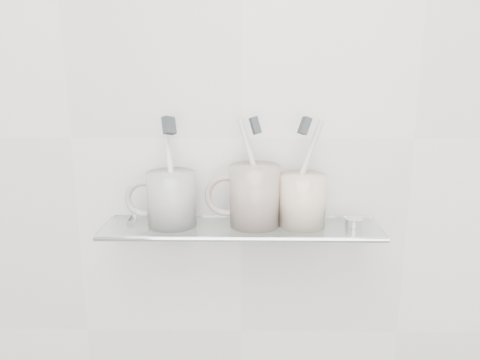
{
  "coord_description": "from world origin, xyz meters",
  "views": [
    {
      "loc": [
        0.01,
        0.24,
        1.38
      ],
      "look_at": [
        -0.0,
        1.04,
        1.19
      ],
      "focal_mm": 35.0,
      "sensor_mm": 36.0,
      "label": 1
    }
  ],
  "objects_px": {
    "shelf_glass": "(241,228)",
    "mug_left": "(172,199)",
    "mug_center": "(255,196)",
    "mug_right": "(302,200)"
  },
  "relations": [
    {
      "from": "mug_right",
      "to": "shelf_glass",
      "type": "bearing_deg",
      "value": -161.87
    },
    {
      "from": "shelf_glass",
      "to": "mug_right",
      "type": "distance_m",
      "value": 0.12
    },
    {
      "from": "shelf_glass",
      "to": "mug_right",
      "type": "relative_size",
      "value": 5.29
    },
    {
      "from": "mug_right",
      "to": "mug_center",
      "type": "bearing_deg",
      "value": -164.49
    },
    {
      "from": "shelf_glass",
      "to": "mug_left",
      "type": "xyz_separation_m",
      "value": [
        -0.13,
        0.0,
        0.05
      ]
    },
    {
      "from": "mug_left",
      "to": "mug_center",
      "type": "height_order",
      "value": "mug_center"
    },
    {
      "from": "mug_left",
      "to": "mug_center",
      "type": "bearing_deg",
      "value": -14.12
    },
    {
      "from": "mug_left",
      "to": "mug_right",
      "type": "distance_m",
      "value": 0.23
    },
    {
      "from": "mug_center",
      "to": "mug_right",
      "type": "relative_size",
      "value": 1.17
    },
    {
      "from": "mug_left",
      "to": "mug_right",
      "type": "bearing_deg",
      "value": -14.12
    }
  ]
}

